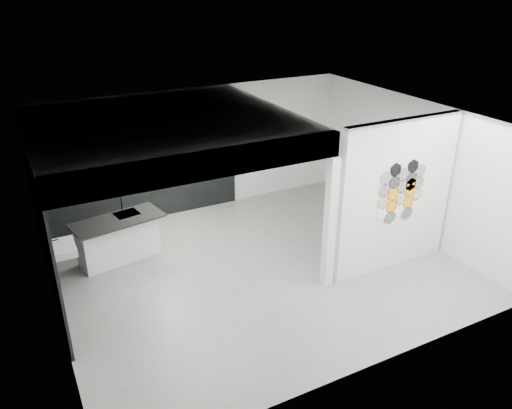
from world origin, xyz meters
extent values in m
cube|color=slate|center=(0.00, 0.00, -0.01)|extent=(7.00, 6.00, 0.01)
cube|color=silver|center=(2.23, -1.00, 1.40)|extent=(2.45, 0.15, 2.80)
cube|color=black|center=(-1.30, 2.97, 1.18)|extent=(4.40, 0.04, 2.35)
cube|color=black|center=(-3.47, 1.00, 1.18)|extent=(0.04, 4.00, 2.35)
cube|color=silver|center=(-1.30, 1.00, 2.55)|extent=(4.40, 4.00, 0.40)
cube|color=silver|center=(0.82, -1.00, 1.18)|extent=(0.16, 0.16, 2.35)
cube|color=silver|center=(-1.30, -0.92, 2.55)|extent=(4.40, 0.16, 0.40)
cube|color=silver|center=(-3.24, 0.80, 0.85)|extent=(0.40, 0.60, 0.12)
cube|color=black|center=(-1.20, 2.87, 1.30)|extent=(3.00, 0.15, 0.04)
cube|color=silver|center=(-2.21, 1.50, 0.42)|extent=(1.53, 0.79, 0.83)
cube|color=black|center=(-2.19, 1.42, 0.85)|extent=(1.75, 1.01, 0.04)
cube|color=black|center=(-1.98, 1.59, 0.87)|extent=(0.50, 0.44, 0.01)
cylinder|color=black|center=(-2.01, 1.78, 1.07)|extent=(0.03, 0.03, 0.39)
torus|color=black|center=(-2.00, 1.72, 1.26)|extent=(0.04, 0.14, 0.14)
cylinder|color=black|center=(-2.26, 2.87, 1.41)|extent=(0.26, 0.26, 0.19)
ellipsoid|color=black|center=(-0.37, 2.87, 1.39)|extent=(0.19, 0.19, 0.14)
cylinder|color=gray|center=(0.15, 2.87, 1.38)|extent=(0.16, 0.16, 0.11)
cylinder|color=gray|center=(0.15, 2.87, 1.40)|extent=(0.15, 0.15, 0.16)
cylinder|color=black|center=(-1.38, 2.87, 1.39)|extent=(0.05, 0.05, 0.14)
cylinder|color=black|center=(-2.15, 2.87, 1.37)|extent=(0.11, 0.11, 0.11)
cylinder|color=white|center=(1.86, -1.09, 1.16)|extent=(0.26, 0.02, 0.26)
cylinder|color=tan|center=(1.86, -1.09, 1.39)|extent=(0.26, 0.02, 0.26)
cylinder|color=#66635E|center=(1.86, -1.09, 1.61)|extent=(0.26, 0.02, 0.26)
cylinder|color=silver|center=(1.86, -1.09, 1.84)|extent=(0.26, 0.02, 0.26)
cylinder|color=black|center=(2.06, -1.09, 1.05)|extent=(0.26, 0.02, 0.26)
cylinder|color=orange|center=(2.06, -1.09, 1.27)|extent=(0.26, 0.02, 0.26)
cylinder|color=orange|center=(2.06, -1.09, 1.50)|extent=(0.26, 0.02, 0.26)
cylinder|color=#2D2D2D|center=(2.06, -1.09, 1.73)|extent=(0.26, 0.02, 0.26)
cylinder|color=black|center=(2.06, -1.09, 1.95)|extent=(0.26, 0.02, 0.26)
cylinder|color=white|center=(2.25, -1.09, 1.16)|extent=(0.26, 0.02, 0.26)
cylinder|color=tan|center=(2.25, -1.09, 1.39)|extent=(0.26, 0.02, 0.26)
cylinder|color=#66635E|center=(2.25, -1.09, 1.61)|extent=(0.26, 0.02, 0.26)
cylinder|color=silver|center=(2.25, -1.09, 1.84)|extent=(0.26, 0.02, 0.26)
cylinder|color=black|center=(2.44, -1.09, 1.05)|extent=(0.26, 0.02, 0.26)
cylinder|color=orange|center=(2.44, -1.09, 1.27)|extent=(0.26, 0.02, 0.26)
cylinder|color=orange|center=(2.44, -1.09, 1.50)|extent=(0.26, 0.02, 0.26)
cylinder|color=#2D2D2D|center=(2.44, -1.09, 1.73)|extent=(0.26, 0.02, 0.26)
cylinder|color=black|center=(2.44, -1.09, 1.95)|extent=(0.26, 0.02, 0.26)
cylinder|color=white|center=(2.64, -1.09, 1.16)|extent=(0.26, 0.02, 0.26)
cylinder|color=tan|center=(2.64, -1.09, 1.39)|extent=(0.26, 0.02, 0.26)
cylinder|color=#66635E|center=(2.64, -1.09, 1.61)|extent=(0.26, 0.02, 0.26)
cylinder|color=silver|center=(2.64, -1.09, 1.84)|extent=(0.26, 0.02, 0.26)
cylinder|color=orange|center=(2.44, -1.09, 1.61)|extent=(0.26, 0.02, 0.26)
camera|label=1|loc=(-3.69, -7.04, 4.95)|focal=35.00mm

